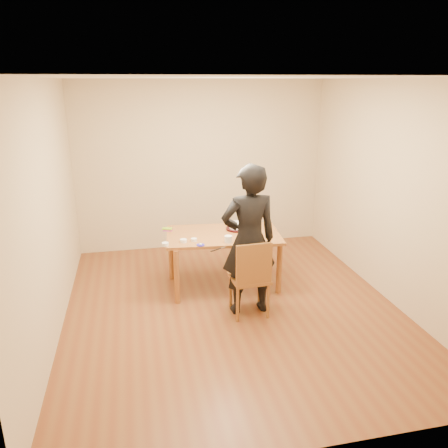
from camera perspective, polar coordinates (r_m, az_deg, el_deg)
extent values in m
cube|color=brown|center=(5.49, 1.11, -10.87)|extent=(4.00, 4.50, 0.00)
cube|color=silver|center=(4.80, 1.32, 18.58)|extent=(4.00, 4.50, 0.00)
cube|color=#C6AC89|center=(7.13, -2.97, 7.53)|extent=(4.00, 0.00, 2.70)
cube|color=#C6AC89|center=(4.93, -22.05, 1.34)|extent=(0.00, 4.50, 2.70)
cube|color=#C6AC89|center=(5.76, 21.01, 3.76)|extent=(0.00, 4.50, 2.70)
cube|color=brown|center=(5.76, -0.10, -1.45)|extent=(1.56, 1.02, 0.04)
cube|color=brown|center=(5.20, 3.31, -7.06)|extent=(0.45, 0.45, 0.04)
cylinder|color=red|center=(5.92, 1.68, -0.61)|extent=(0.29, 0.29, 0.02)
cylinder|color=white|center=(5.91, 1.68, -0.21)|extent=(0.20, 0.20, 0.06)
ellipsoid|color=white|center=(5.89, 1.69, 0.21)|extent=(0.20, 0.20, 0.03)
cylinder|color=white|center=(5.44, 0.56, -1.98)|extent=(0.10, 0.10, 0.09)
cylinder|color=#20179B|center=(5.36, -3.07, -2.74)|extent=(0.10, 0.10, 0.01)
ellipsoid|color=white|center=(5.36, -3.08, -2.61)|extent=(0.04, 0.04, 0.02)
cylinder|color=white|center=(5.50, -3.95, -2.07)|extent=(0.07, 0.07, 0.04)
cylinder|color=white|center=(5.47, -5.32, -2.20)|extent=(0.08, 0.08, 0.04)
cylinder|color=white|center=(5.38, -7.68, -2.64)|extent=(0.08, 0.08, 0.04)
cube|color=#E8369C|center=(5.91, -7.37, -0.80)|extent=(0.13, 0.09, 0.02)
cube|color=green|center=(5.91, -7.43, -0.61)|extent=(0.14, 0.10, 0.02)
cube|color=black|center=(5.21, -1.08, -3.39)|extent=(0.14, 0.10, 0.01)
imported|color=black|center=(5.07, 3.27, -2.18)|extent=(0.68, 0.46, 1.81)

